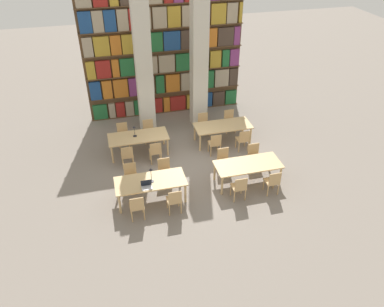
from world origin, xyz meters
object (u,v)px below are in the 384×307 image
Objects in this scene: chair_13 at (204,123)px; chair_15 at (230,120)px; chair_2 at (174,200)px; chair_12 at (215,143)px; desk_lamp_1 at (134,129)px; chair_14 at (243,139)px; chair_3 at (165,170)px; reading_table_2 at (138,138)px; chair_8 at (127,155)px; chair_1 at (131,175)px; chair_5 at (224,160)px; chair_9 at (123,133)px; reading_table_0 at (150,183)px; chair_11 at (149,130)px; desk_lamp_0 at (151,173)px; chair_7 at (254,155)px; pillar_left at (143,59)px; laptop at (147,186)px; reading_table_3 at (223,127)px; chair_6 at (273,181)px; chair_10 at (155,151)px; reading_table_1 at (248,166)px; chair_4 at (239,187)px; pillar_center at (199,55)px.

chair_13 is 1.00× the size of chair_15.
chair_12 is (2.10, 2.70, 0.00)m from chair_2.
chair_14 is (3.90, -0.80, -0.54)m from desk_lamp_1.
chair_3 is 2.05m from reading_table_2.
chair_8 is at bearing -116.33° from desk_lamp_1.
chair_1 is 4.19m from chair_13.
chair_5 is 4.12m from chair_9.
chair_8 is 1.00× the size of chair_13.
reading_table_0 is 4.38m from chair_13.
chair_11 is 1.00× the size of chair_13.
chair_5 is at bearing 18.81° from desk_lamp_0.
chair_7 is at bearing 12.65° from reading_table_0.
pillar_left is 6.76× the size of chair_12.
chair_7 is (3.20, 0.09, 0.00)m from chair_3.
laptop is 0.15× the size of reading_table_3.
chair_8 is at bearing 19.38° from chair_15.
chair_8 is 1.82m from chair_11.
chair_6 is at bearing -31.37° from chair_8.
chair_7 is at bearing -18.41° from chair_10.
desk_lamp_0 is (-0.55, -0.81, 0.59)m from chair_3.
reading_table_2 is at bearing 87.34° from laptop.
reading_table_0 is 4.25m from chair_14.
pillar_left is 4.17m from chair_15.
reading_table_1 and reading_table_3 have the same top height.
chair_2 is 4.36m from reading_table_3.
chair_10 is at bearing -92.04° from pillar_left.
reading_table_3 is 0.96m from chair_15.
chair_1 is at bearing 0.00° from chair_3.
reading_table_0 is 2.45× the size of chair_4.
reading_table_3 is at bearing 99.34° from chair_6.
chair_14 is at bearing 160.37° from chair_9.
chair_13 is at bearing 52.91° from desk_lamp_0.
chair_9 is at bearing 154.41° from chair_12.
pillar_center is at bearing 30.75° from reading_table_2.
chair_5 reaches higher than reading_table_3.
chair_7 is 4.23m from reading_table_2.
chair_12 is (2.81, -0.80, -0.54)m from desk_lamp_1.
chair_13 is at bearing 15.54° from reading_table_2.
chair_6 is at bearing 126.39° from chair_5.
chair_5 is (2.10, -3.48, -2.52)m from pillar_left.
chair_9 is at bearing 160.37° from chair_14.
reading_table_0 is at bearing -178.43° from reading_table_1.
desk_lamp_0 is at bearing 18.81° from chair_5.
pillar_center is 3.93m from reading_table_2.
pillar_center reaches higher than reading_table_2.
pillar_center is at bearing -90.72° from chair_5.
chair_12 is (2.84, 2.22, -0.29)m from laptop.
chair_4 is 4.68m from chair_11.
chair_3 and chair_7 have the same top height.
reading_table_1 is 2.45× the size of chair_14.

